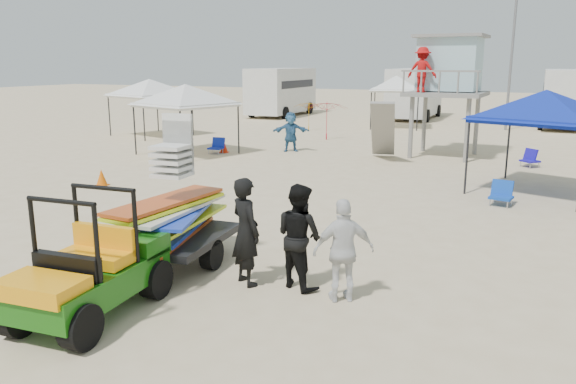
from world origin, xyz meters
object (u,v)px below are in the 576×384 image
at_px(surf_trailer, 179,213).
at_px(lifeguard_tower, 446,69).
at_px(canopy_blue, 546,95).
at_px(utility_cart, 86,261).
at_px(man_left, 246,232).

relative_size(surf_trailer, lifeguard_tower, 0.60).
bearing_deg(canopy_blue, utility_cart, -117.49).
height_order(surf_trailer, lifeguard_tower, lifeguard_tower).
height_order(man_left, canopy_blue, canopy_blue).
xyz_separation_m(man_left, lifeguard_tower, (0.82, 14.95, 2.50)).
distance_m(surf_trailer, man_left, 1.55).
distance_m(lifeguard_tower, canopy_blue, 6.69).
relative_size(man_left, canopy_blue, 0.46).
height_order(utility_cart, man_left, utility_cart).
height_order(utility_cart, lifeguard_tower, lifeguard_tower).
xyz_separation_m(utility_cart, lifeguard_tower, (2.34, 16.99, 2.55)).
bearing_deg(surf_trailer, canopy_blue, 56.81).
relative_size(utility_cart, surf_trailer, 0.91).
bearing_deg(canopy_blue, surf_trailer, -123.19).
bearing_deg(man_left, surf_trailer, 20.68).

